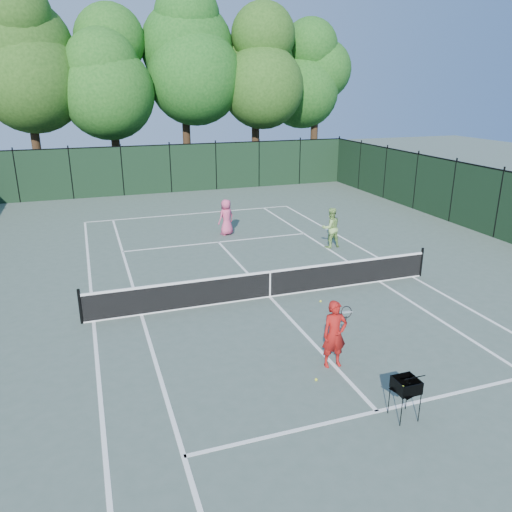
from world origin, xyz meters
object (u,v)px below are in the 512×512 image
object	(u,v)px
player_green	(331,228)
ball_hopper	(406,385)
coach	(335,334)
player_pink	(226,217)
loose_ball_midcourt	(321,301)
loose_ball_near_cart	(316,380)

from	to	relation	value
player_green	ball_hopper	size ratio (longest dim) A/B	1.89
coach	player_pink	world-z (taller)	coach
player_green	loose_ball_midcourt	world-z (taller)	player_green
coach	ball_hopper	world-z (taller)	coach
coach	loose_ball_midcourt	distance (m)	3.87
player_green	loose_ball_near_cart	world-z (taller)	player_green
player_pink	player_green	xyz separation A→B (m)	(3.63, -3.30, 0.03)
loose_ball_near_cart	player_green	bearing A→B (deg)	61.11
player_pink	loose_ball_near_cart	distance (m)	12.48
coach	loose_ball_near_cart	xyz separation A→B (m)	(-0.69, -0.49, -0.81)
ball_hopper	loose_ball_midcourt	distance (m)	5.94
coach	player_green	world-z (taller)	player_green
coach	loose_ball_midcourt	xyz separation A→B (m)	(1.39, 3.51, -0.81)
loose_ball_near_cart	loose_ball_midcourt	xyz separation A→B (m)	(2.08, 4.01, 0.00)
player_green	loose_ball_midcourt	bearing A→B (deg)	57.09
coach	loose_ball_near_cart	world-z (taller)	coach
player_pink	player_green	world-z (taller)	player_green
ball_hopper	loose_ball_midcourt	bearing A→B (deg)	64.85
coach	loose_ball_midcourt	size ratio (longest dim) A/B	24.89
coach	player_pink	distance (m)	11.91
player_green	loose_ball_midcourt	size ratio (longest dim) A/B	25.13
coach	ball_hopper	xyz separation A→B (m)	(0.42, -2.30, -0.09)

